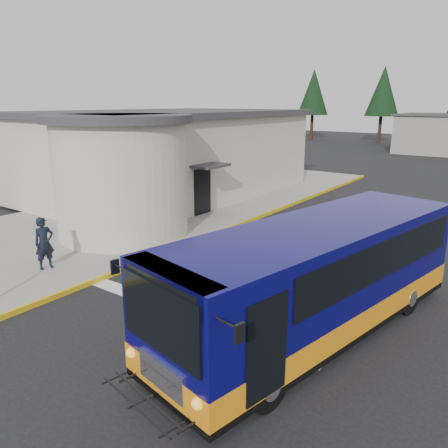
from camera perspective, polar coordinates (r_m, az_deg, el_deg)
The scene contains 8 objects.
ground at distance 13.99m, azimuth 5.08°, elevation -7.22°, with size 140.00×140.00×0.00m, color black.
sidewalk at distance 22.35m, azimuth -9.45°, elevation 1.59°, with size 10.00×34.00×0.15m, color gray.
curb_strip at distance 19.22m, azimuth 0.97°, elevation -0.49°, with size 0.12×34.00×0.16m, color gold.
station_building at distance 25.22m, azimuth -7.94°, elevation 9.00°, with size 12.70×18.70×4.80m.
crosswalk at distance 13.62m, azimuth 1.50°, elevation -7.79°, with size 8.00×5.35×0.01m.
transit_bus at distance 10.67m, azimuth 11.88°, elevation -7.44°, with size 4.65×9.92×2.72m.
pedestrian_a at distance 15.30m, azimuth -22.43°, elevation -2.33°, with size 0.63×0.41×1.73m, color black.
pedestrian_b at distance 16.72m, azimuth -13.03°, elevation 0.22°, with size 0.91×0.71×1.88m, color black.
Camera 1 is at (6.60, -11.09, 5.42)m, focal length 35.00 mm.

